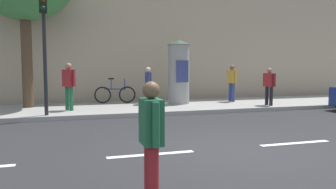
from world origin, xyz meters
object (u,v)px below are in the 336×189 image
Objects in this scene: poster_column at (179,71)px; traffic_light at (44,31)px; pedestrian_in_red_top at (269,84)px; pedestrian_tallest at (148,82)px; pedestrian_in_dark_shirt at (69,82)px; pedestrian_with_bag at (232,80)px; pedestrian_near_pole at (151,135)px; bicycle_leaning at (115,94)px.

traffic_light is at bearing -158.13° from poster_column.
pedestrian_tallest reaches higher than pedestrian_in_red_top.
pedestrian_with_bag is at bearing 8.15° from pedestrian_in_dark_shirt.
pedestrian_in_red_top is at bearing -67.44° from pedestrian_with_bag.
pedestrian_in_red_top is at bearing 49.01° from pedestrian_near_pole.
traffic_light is 4.97m from pedestrian_tallest.
pedestrian_in_red_top is 6.51m from bicycle_leaning.
pedestrian_in_dark_shirt is (0.75, 1.18, -1.71)m from traffic_light.
traffic_light reaches higher than pedestrian_with_bag.
pedestrian_with_bag reaches higher than pedestrian_near_pole.
pedestrian_with_bag is at bearing 57.58° from pedestrian_near_pole.
traffic_light is 2.59× the size of pedestrian_tallest.
bicycle_leaning is at bearing 155.38° from pedestrian_in_red_top.
pedestrian_in_red_top is at bearing 2.58° from traffic_light.
pedestrian_in_red_top is (7.06, 8.12, 0.12)m from pedestrian_near_pole.
pedestrian_in_dark_shirt reaches higher than pedestrian_in_red_top.
traffic_light is 2.52× the size of pedestrian_near_pole.
pedestrian_tallest is at bearing 76.29° from pedestrian_near_pole.
pedestrian_in_dark_shirt is at bearing 95.10° from pedestrian_near_pole.
pedestrian_in_dark_shirt is at bearing 57.49° from traffic_light.
traffic_light is 4.73m from bicycle_leaning.
traffic_light is 8.34m from pedestrian_with_bag.
pedestrian_in_red_top reaches higher than pedestrian_near_pole.
pedestrian_with_bag is 1.96m from pedestrian_in_red_top.
pedestrian_near_pole is 11.76m from pedestrian_with_bag.
traffic_light is 8.80m from pedestrian_in_red_top.
bicycle_leaning is (-5.90, 2.70, -0.51)m from pedestrian_in_red_top.
pedestrian_in_dark_shirt is at bearing -160.61° from pedestrian_tallest.
pedestrian_near_pole is 1.03× the size of pedestrian_tallest.
pedestrian_in_dark_shirt is at bearing 174.25° from pedestrian_in_red_top.
traffic_light is 2.45× the size of pedestrian_with_bag.
pedestrian_in_dark_shirt reaches higher than pedestrian_near_pole.
pedestrian_in_red_top is 0.87× the size of bicycle_leaning.
pedestrian_with_bag is (2.56, 0.07, -0.41)m from poster_column.
poster_column reaches higher than pedestrian_tallest.
poster_column is (5.29, 2.12, -1.36)m from traffic_light.
pedestrian_in_red_top is (8.60, 0.39, -1.84)m from traffic_light.
pedestrian_near_pole is 1.05× the size of pedestrian_in_red_top.
pedestrian_near_pole is 10.35m from pedestrian_tallest.
traffic_light is 2.34× the size of pedestrian_in_dark_shirt.
bicycle_leaning is at bearing 149.29° from pedestrian_tallest.
pedestrian_with_bag is (7.85, 2.19, -1.77)m from traffic_light.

